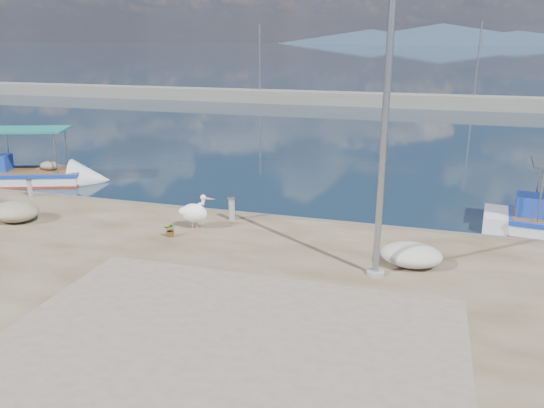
{
  "coord_description": "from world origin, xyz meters",
  "views": [
    {
      "loc": [
        4.38,
        -10.94,
        6.13
      ],
      "look_at": [
        0.0,
        3.8,
        1.3
      ],
      "focal_mm": 35.0,
      "sensor_mm": 36.0,
      "label": 1
    }
  ],
  "objects": [
    {
      "name": "mountains",
      "position": [
        4.39,
        650.0,
        9.51
      ],
      "size": [
        370.0,
        280.0,
        22.0
      ],
      "color": "#28384C",
      "rests_on": "ground"
    },
    {
      "name": "bollard_far",
      "position": [
        -9.6,
        4.6,
        0.86
      ],
      "size": [
        0.22,
        0.22,
        0.67
      ],
      "color": "gray",
      "rests_on": "quay"
    },
    {
      "name": "ground",
      "position": [
        0.0,
        0.0,
        0.0
      ],
      "size": [
        1400.0,
        1400.0,
        0.0
      ],
      "primitive_type": "plane",
      "color": "#162635",
      "rests_on": "ground"
    },
    {
      "name": "quay_patch",
      "position": [
        1.0,
        -3.0,
        0.5
      ],
      "size": [
        9.0,
        7.0,
        0.01
      ],
      "primitive_type": "cube",
      "color": "gray",
      "rests_on": "quay"
    },
    {
      "name": "net_pile_d",
      "position": [
        4.23,
        2.17,
        0.79
      ],
      "size": [
        1.57,
        1.17,
        0.59
      ],
      "primitive_type": "ellipsoid",
      "color": "beige",
      "rests_on": "quay"
    },
    {
      "name": "boat_left",
      "position": [
        -12.19,
        7.79,
        0.22
      ],
      "size": [
        6.13,
        3.77,
        2.8
      ],
      "rotation": [
        0.0,
        0.0,
        0.35
      ],
      "color": "white",
      "rests_on": "ground"
    },
    {
      "name": "breakwater",
      "position": [
        -0.0,
        40.0,
        0.6
      ],
      "size": [
        120.0,
        2.2,
        7.5
      ],
      "color": "gray",
      "rests_on": "ground"
    },
    {
      "name": "pelican",
      "position": [
        -2.29,
        3.17,
        1.01
      ],
      "size": [
        1.15,
        0.68,
        1.09
      ],
      "rotation": [
        0.0,
        0.0,
        0.22
      ],
      "color": "tan",
      "rests_on": "quay"
    },
    {
      "name": "lamp_post",
      "position": [
        3.41,
        1.38,
        3.8
      ],
      "size": [
        0.44,
        0.96,
        7.0
      ],
      "color": "gray",
      "rests_on": "quay"
    },
    {
      "name": "potted_plant",
      "position": [
        -2.68,
        2.31,
        0.71
      ],
      "size": [
        0.41,
        0.37,
        0.42
      ],
      "primitive_type": "imported",
      "rotation": [
        0.0,
        0.0,
        0.1
      ],
      "color": "#33722D",
      "rests_on": "quay"
    },
    {
      "name": "bollard_near",
      "position": [
        -1.48,
        4.24,
        0.93
      ],
      "size": [
        0.26,
        0.26,
        0.78
      ],
      "color": "gray",
      "rests_on": "quay"
    },
    {
      "name": "net_pile_b",
      "position": [
        -8.13,
        2.16,
        0.81
      ],
      "size": [
        1.6,
        1.24,
        0.62
      ],
      "primitive_type": "ellipsoid",
      "color": "tan",
      "rests_on": "quay"
    }
  ]
}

